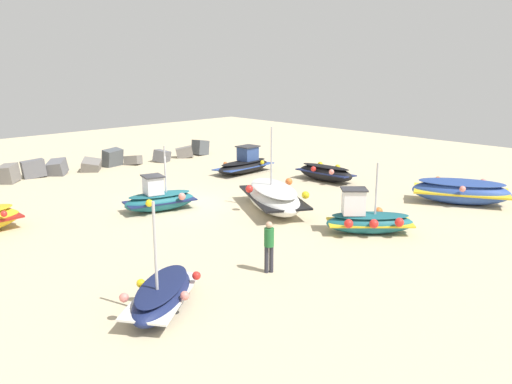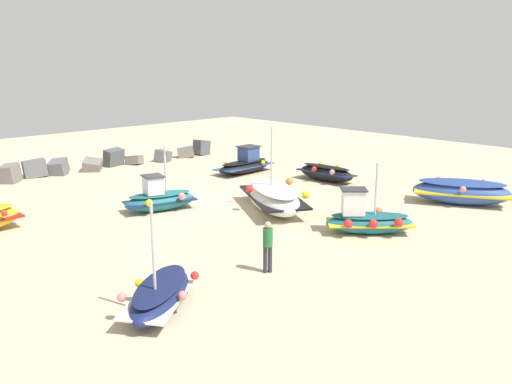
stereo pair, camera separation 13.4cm
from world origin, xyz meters
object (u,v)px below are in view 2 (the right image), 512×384
(fishing_boat_1, at_px, (461,191))
(fishing_boat_3, at_px, (159,199))
(fishing_boat_0, at_px, (367,220))
(fishing_boat_6, at_px, (245,165))
(person_walking, at_px, (268,243))
(fishing_boat_7, at_px, (273,197))
(fishing_boat_5, at_px, (160,294))
(fishing_boat_2, at_px, (326,172))

(fishing_boat_1, distance_m, fishing_boat_3, 14.19)
(fishing_boat_0, distance_m, fishing_boat_6, 12.72)
(person_walking, bearing_deg, fishing_boat_7, 163.48)
(fishing_boat_0, height_order, fishing_boat_3, fishing_boat_3)
(fishing_boat_0, distance_m, fishing_boat_5, 9.64)
(fishing_boat_1, relative_size, fishing_boat_2, 1.32)
(fishing_boat_6, relative_size, fishing_boat_7, 0.76)
(fishing_boat_6, relative_size, person_walking, 2.37)
(fishing_boat_1, bearing_deg, fishing_boat_3, -157.83)
(fishing_boat_5, bearing_deg, fishing_boat_2, -13.32)
(fishing_boat_5, bearing_deg, fishing_boat_0, -37.68)
(fishing_boat_5, xyz_separation_m, fishing_boat_6, (14.09, 11.81, 0.08))
(fishing_boat_2, distance_m, fishing_boat_7, 6.78)
(fishing_boat_6, xyz_separation_m, fishing_boat_7, (-4.70, -6.98, 0.11))
(fishing_boat_3, xyz_separation_m, fishing_boat_5, (-5.60, -8.37, -0.13))
(fishing_boat_6, height_order, person_walking, person_walking)
(fishing_boat_2, distance_m, fishing_boat_3, 10.33)
(fishing_boat_5, xyz_separation_m, fishing_boat_7, (9.39, 4.82, 0.19))
(fishing_boat_0, height_order, fishing_boat_1, fishing_boat_0)
(fishing_boat_2, xyz_separation_m, person_walking, (-11.87, -7.16, 0.50))
(fishing_boat_1, xyz_separation_m, person_walking, (-12.61, 0.42, 0.37))
(fishing_boat_6, distance_m, fishing_boat_7, 8.42)
(fishing_boat_3, relative_size, fishing_boat_5, 0.99)
(fishing_boat_6, bearing_deg, fishing_boat_1, -81.98)
(fishing_boat_2, bearing_deg, fishing_boat_6, 17.63)
(fishing_boat_0, bearing_deg, fishing_boat_6, -66.21)
(fishing_boat_5, distance_m, fishing_boat_7, 10.56)
(fishing_boat_0, xyz_separation_m, person_walking, (-5.68, -0.10, 0.43))
(fishing_boat_1, height_order, person_walking, person_walking)
(fishing_boat_5, distance_m, fishing_boat_6, 18.38)
(fishing_boat_6, bearing_deg, fishing_boat_3, -161.21)
(fishing_boat_5, relative_size, fishing_boat_6, 0.86)
(fishing_boat_1, xyz_separation_m, fishing_boat_6, (-2.48, 12.45, -0.12))
(fishing_boat_3, relative_size, fishing_boat_7, 0.65)
(fishing_boat_2, bearing_deg, fishing_boat_0, 136.63)
(fishing_boat_6, xyz_separation_m, person_walking, (-10.13, -12.02, 0.49))
(fishing_boat_1, height_order, fishing_boat_2, fishing_boat_1)
(fishing_boat_0, relative_size, fishing_boat_5, 0.93)
(fishing_boat_2, relative_size, fishing_boat_6, 0.88)
(fishing_boat_0, xyz_separation_m, fishing_boat_6, (4.44, 11.92, -0.06))
(fishing_boat_7, relative_size, person_walking, 3.11)
(fishing_boat_1, relative_size, fishing_boat_5, 1.34)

